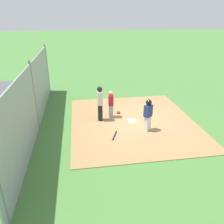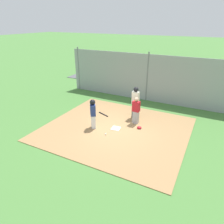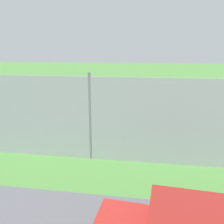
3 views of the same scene
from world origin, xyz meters
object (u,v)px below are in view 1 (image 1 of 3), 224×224
at_px(baseball_bat, 115,135).
at_px(baseball, 148,121).
at_px(runner, 148,113).
at_px(catcher_mask, 118,112).
at_px(umpire, 100,103).
at_px(catcher, 111,104).
at_px(home_plate, 132,121).

bearing_deg(baseball_bat, baseball, -36.52).
relative_size(runner, catcher_mask, 6.60).
bearing_deg(baseball_bat, umpire, 35.91).
xyz_separation_m(catcher, catcher_mask, (-0.41, 0.49, -0.71)).
xyz_separation_m(home_plate, runner, (1.09, 0.46, 0.88)).
distance_m(umpire, baseball_bat, 2.11).
height_order(home_plate, catcher, catcher).
bearing_deg(umpire, home_plate, -12.67).
relative_size(umpire, baseball, 25.13).
height_order(runner, baseball, runner).
relative_size(home_plate, catcher, 0.29).
distance_m(catcher, runner, 2.33).
bearing_deg(catcher, baseball_bat, -88.14).
xyz_separation_m(umpire, runner, (1.48, 2.13, -0.10)).
bearing_deg(home_plate, catcher_mask, -152.82).
distance_m(home_plate, catcher, 1.47).
bearing_deg(home_plate, runner, 22.84).
distance_m(umpire, baseball, 2.71).
xyz_separation_m(umpire, baseball_bat, (1.82, 0.47, -0.96)).
bearing_deg(catcher, catcher_mask, 45.65).
bearing_deg(catcher, baseball, -18.68).
distance_m(umpire, catcher_mask, 1.61).
height_order(baseball_bat, catcher_mask, catcher_mask).
relative_size(baseball_bat, baseball, 11.06).
distance_m(catcher, umpire, 0.71).
distance_m(home_plate, baseball, 0.83).
xyz_separation_m(umpire, catcher_mask, (-0.70, 1.11, -0.93)).
relative_size(home_plate, baseball_bat, 0.54).
height_order(baseball_bat, baseball, baseball).
bearing_deg(runner, catcher, 4.08).
relative_size(umpire, catcher_mask, 7.75).
relative_size(catcher_mask, baseball, 3.24).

